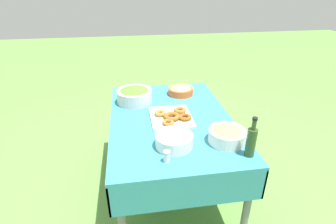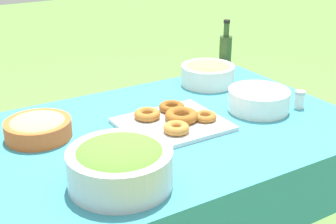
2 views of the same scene
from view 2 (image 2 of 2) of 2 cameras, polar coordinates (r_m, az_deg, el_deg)
The scene contains 8 objects.
picnic_table at distance 1.76m, azimuth 0.18°, elevation -4.56°, with size 1.38×0.93×0.72m.
salad_bowl at distance 1.34m, azimuth -5.88°, elevation -6.29°, with size 0.30×0.30×0.13m.
pasta_bowl at distance 1.69m, azimuth -15.56°, elevation -1.76°, with size 0.23×0.23×0.08m.
donut_platter at distance 1.73m, azimuth 0.67°, elevation -1.03°, with size 0.37×0.33×0.05m.
plate_stack at distance 1.89m, azimuth 10.98°, elevation 1.46°, with size 0.24×0.24×0.08m.
olive_oil_bottle at distance 2.29m, azimuth 7.00°, elevation 7.17°, with size 0.06×0.06×0.26m.
fruit_bowl at distance 2.15m, azimuth 4.88°, elevation 4.83°, with size 0.24×0.24×0.11m.
salt_shaker at distance 1.95m, azimuth 15.73°, elevation 1.49°, with size 0.04×0.04×0.07m.
Camera 2 is at (-0.81, -1.33, 1.44)m, focal length 50.00 mm.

